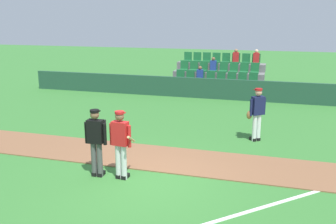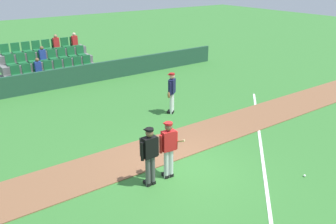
# 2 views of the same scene
# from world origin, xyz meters

# --- Properties ---
(ground_plane) EXTENTS (80.00, 80.00, 0.00)m
(ground_plane) POSITION_xyz_m (0.00, 0.00, 0.00)
(ground_plane) COLOR #387A33
(infield_dirt_path) EXTENTS (28.00, 1.95, 0.03)m
(infield_dirt_path) POSITION_xyz_m (0.00, 1.59, 0.01)
(infield_dirt_path) COLOR brown
(infield_dirt_path) RESTS_ON ground
(foul_line_chalk) EXTENTS (8.70, 8.41, 0.01)m
(foul_line_chalk) POSITION_xyz_m (3.00, -0.50, 0.01)
(foul_line_chalk) COLOR white
(foul_line_chalk) RESTS_ON ground
(dugout_fence) EXTENTS (20.00, 0.16, 1.02)m
(dugout_fence) POSITION_xyz_m (0.00, 10.18, 0.51)
(dugout_fence) COLOR #234C38
(dugout_fence) RESTS_ON ground
(stadium_bleachers) EXTENTS (5.00, 2.95, 2.30)m
(stadium_bleachers) POSITION_xyz_m (0.01, 12.06, 0.62)
(stadium_bleachers) COLOR slate
(stadium_bleachers) RESTS_ON ground
(batter_red_jersey) EXTENTS (0.66, 0.79, 1.76)m
(batter_red_jersey) POSITION_xyz_m (-0.52, 0.01, 0.97)
(batter_red_jersey) COLOR silver
(batter_red_jersey) RESTS_ON ground
(umpire_home_plate) EXTENTS (0.59, 0.31, 1.76)m
(umpire_home_plate) POSITION_xyz_m (-1.18, -0.01, 1.00)
(umpire_home_plate) COLOR #4C4C4C
(umpire_home_plate) RESTS_ON ground
(runner_navy_jersey) EXTENTS (0.60, 0.47, 1.76)m
(runner_navy_jersey) POSITION_xyz_m (2.53, 4.02, 0.96)
(runner_navy_jersey) COLOR white
(runner_navy_jersey) RESTS_ON ground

